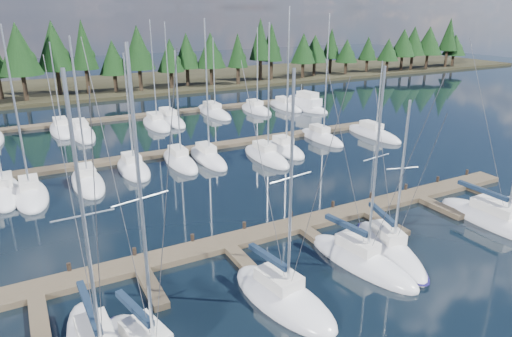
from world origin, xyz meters
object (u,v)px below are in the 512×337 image
motor_yacht_right (305,106)px  main_dock (303,228)px  front_sailboat_2 (283,297)px  front_sailboat_4 (389,249)px  front_sailboat_3 (361,260)px  front_sailboat_5 (498,222)px

motor_yacht_right → main_dock: bearing=-124.2°
front_sailboat_2 → front_sailboat_4: size_ratio=1.22×
front_sailboat_3 → motor_yacht_right: (23.41, 41.20, 0.23)m
front_sailboat_2 → main_dock: bearing=49.2°
front_sailboat_2 → front_sailboat_5: 19.37m
front_sailboat_3 → front_sailboat_4: front_sailboat_3 is taller
front_sailboat_2 → motor_yacht_right: front_sailboat_2 is taller
front_sailboat_3 → front_sailboat_5: (12.90, -0.55, -0.01)m
main_dock → front_sailboat_4: (3.33, -5.49, 0.07)m
main_dock → front_sailboat_3: front_sailboat_3 is taller
front_sailboat_3 → front_sailboat_4: (2.67, 0.24, -0.02)m
front_sailboat_2 → front_sailboat_4: bearing=7.6°
front_sailboat_2 → front_sailboat_3: 6.54m
motor_yacht_right → front_sailboat_3: bearing=-119.6°
motor_yacht_right → front_sailboat_2: bearing=-125.3°
front_sailboat_4 → motor_yacht_right: 45.91m
front_sailboat_2 → front_sailboat_5: front_sailboat_5 is taller
main_dock → front_sailboat_4: size_ratio=3.90×
main_dock → front_sailboat_5: 14.95m
front_sailboat_4 → front_sailboat_5: front_sailboat_5 is taller
front_sailboat_2 → front_sailboat_4: front_sailboat_2 is taller
main_dock → front_sailboat_5: bearing=-24.8°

